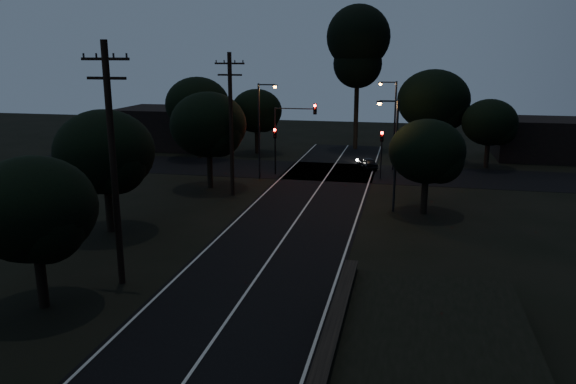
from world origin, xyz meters
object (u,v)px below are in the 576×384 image
at_px(signal_mast, 294,126).
at_px(car, 368,163).
at_px(signal_right, 382,146).
at_px(utility_pole_mid, 113,162).
at_px(tall_pine, 358,46).
at_px(streetlight_a, 261,124).
at_px(signal_left, 275,142).
at_px(streetlight_c, 393,148).
at_px(streetlight_b, 393,119).
at_px(utility_pole_far, 231,122).

distance_m(signal_mast, car, 8.34).
relative_size(signal_right, car, 1.34).
bearing_deg(car, signal_mast, 13.16).
xyz_separation_m(signal_right, signal_mast, (-7.51, 0.00, 1.50)).
relative_size(utility_pole_mid, tall_pine, 0.71).
height_order(tall_pine, signal_right, tall_pine).
height_order(signal_mast, car, signal_mast).
height_order(tall_pine, streetlight_a, tall_pine).
bearing_deg(signal_right, utility_pole_mid, -112.99).
bearing_deg(utility_pole_mid, car, 72.50).
xyz_separation_m(utility_pole_mid, streetlight_a, (0.69, 23.00, -1.10)).
height_order(signal_left, signal_right, same).
bearing_deg(car, streetlight_c, 79.22).
xyz_separation_m(tall_pine, streetlight_a, (-6.31, -17.00, -6.52)).
relative_size(signal_mast, streetlight_c, 0.83).
relative_size(streetlight_b, streetlight_c, 1.07).
bearing_deg(car, signal_right, 87.17).
distance_m(signal_left, streetlight_b, 10.84).
distance_m(signal_right, streetlight_c, 10.18).
bearing_deg(streetlight_b, signal_left, -157.95).
xyz_separation_m(signal_left, signal_right, (9.20, 0.00, 0.00)).
relative_size(utility_pole_mid, streetlight_a, 1.38).
xyz_separation_m(tall_pine, streetlight_b, (4.31, -11.00, -6.52)).
xyz_separation_m(tall_pine, signal_left, (-5.60, -15.01, -8.32)).
bearing_deg(signal_mast, streetlight_c, -48.81).
xyz_separation_m(signal_mast, streetlight_a, (-2.39, -1.99, 0.30)).
bearing_deg(tall_pine, streetlight_c, -79.07).
bearing_deg(utility_pole_mid, signal_right, 67.01).
height_order(signal_right, streetlight_c, streetlight_c).
distance_m(tall_pine, signal_mast, 16.94).
distance_m(signal_mast, streetlight_a, 3.13).
relative_size(utility_pole_mid, signal_mast, 1.76).
bearing_deg(tall_pine, utility_pole_mid, -99.93).
height_order(streetlight_c, car, streetlight_c).
relative_size(tall_pine, streetlight_a, 1.93).
distance_m(utility_pole_mid, signal_left, 25.19).
xyz_separation_m(signal_left, streetlight_b, (9.91, 4.01, 1.80)).
relative_size(tall_pine, streetlight_b, 1.93).
height_order(utility_pole_far, tall_pine, tall_pine).
bearing_deg(utility_pole_mid, signal_mast, 82.96).
relative_size(signal_right, streetlight_c, 0.55).
xyz_separation_m(signal_left, signal_mast, (1.69, 0.00, 1.50)).
xyz_separation_m(streetlight_a, car, (8.51, 6.18, -4.11)).
bearing_deg(streetlight_a, car, 36.01).
bearing_deg(signal_mast, signal_right, -0.03).
bearing_deg(signal_right, streetlight_c, -82.98).
height_order(signal_right, streetlight_b, streetlight_b).
bearing_deg(car, utility_pole_far, 31.66).
height_order(utility_pole_mid, tall_pine, tall_pine).
bearing_deg(streetlight_a, signal_right, 11.34).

